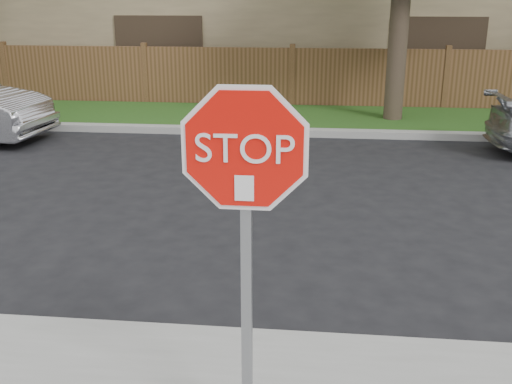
# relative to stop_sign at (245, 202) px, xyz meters

# --- Properties ---
(ground) EXTENTS (90.00, 90.00, 0.00)m
(ground) POSITION_rel_stop_sign_xyz_m (-0.34, 1.48, -1.83)
(ground) COLOR black
(ground) RESTS_ON ground
(far_curb) EXTENTS (70.00, 0.30, 0.15)m
(far_curb) POSITION_rel_stop_sign_xyz_m (-0.34, 9.63, -1.75)
(far_curb) COLOR gray
(far_curb) RESTS_ON ground
(grass_strip) EXTENTS (70.00, 3.00, 0.12)m
(grass_strip) POSITION_rel_stop_sign_xyz_m (-0.34, 11.28, -1.77)
(grass_strip) COLOR #1E4714
(grass_strip) RESTS_ON ground
(fence) EXTENTS (70.00, 0.12, 1.60)m
(fence) POSITION_rel_stop_sign_xyz_m (-0.34, 12.88, -1.03)
(fence) COLOR #4F351B
(fence) RESTS_ON ground
(stop_sign) EXTENTS (1.01, 0.13, 2.55)m
(stop_sign) POSITION_rel_stop_sign_xyz_m (0.00, 0.00, 0.00)
(stop_sign) COLOR gray
(stop_sign) RESTS_ON sidewalk_near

